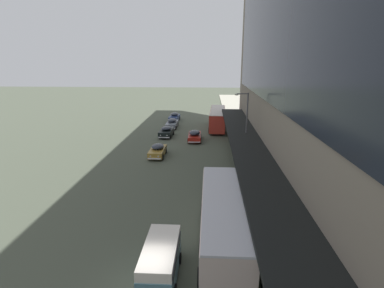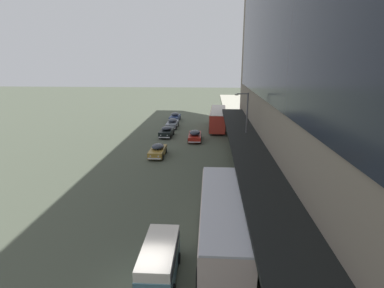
{
  "view_description": "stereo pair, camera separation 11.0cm",
  "coord_description": "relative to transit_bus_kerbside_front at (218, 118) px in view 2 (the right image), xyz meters",
  "views": [
    {
      "loc": [
        2.8,
        -12.25,
        11.19
      ],
      "look_at": [
        0.9,
        20.14,
        2.16
      ],
      "focal_mm": 28.0,
      "sensor_mm": 36.0,
      "label": 1
    },
    {
      "loc": [
        2.91,
        -12.24,
        11.19
      ],
      "look_at": [
        0.9,
        20.14,
        2.16
      ],
      "focal_mm": 28.0,
      "sensor_mm": 36.0,
      "label": 2
    }
  ],
  "objects": [
    {
      "name": "sedan_lead_mid",
      "position": [
        -3.49,
        -8.43,
        -1.09
      ],
      "size": [
        1.99,
        4.75,
        1.56
      ],
      "color": "#A62016",
      "rests_on": "ground"
    },
    {
      "name": "sedan_trailing_mid",
      "position": [
        -8.13,
        6.3,
        -1.09
      ],
      "size": [
        1.96,
        4.57,
        1.56
      ],
      "color": "navy",
      "rests_on": "ground"
    },
    {
      "name": "transit_bus_kerbside_rear",
      "position": [
        -0.48,
        -34.15,
        0.04
      ],
      "size": [
        2.85,
        10.98,
        3.3
      ],
      "color": "beige",
      "rests_on": "ground"
    },
    {
      "name": "sedan_trailing_near",
      "position": [
        -7.93,
        -6.23,
        -1.09
      ],
      "size": [
        2.04,
        4.31,
        1.53
      ],
      "color": "black",
      "rests_on": "ground"
    },
    {
      "name": "vw_van",
      "position": [
        -3.84,
        -36.96,
        -0.76
      ],
      "size": [
        1.91,
        4.55,
        1.96
      ],
      "color": "slate",
      "rests_on": "ground"
    },
    {
      "name": "street_lamp",
      "position": [
        2.45,
        -18.71,
        2.79
      ],
      "size": [
        1.5,
        0.28,
        7.83
      ],
      "color": "#4C4C51",
      "rests_on": "sidewalk_kerb"
    },
    {
      "name": "sedan_oncoming_rear",
      "position": [
        -7.85,
        0.11,
        -1.08
      ],
      "size": [
        1.92,
        4.91,
        1.56
      ],
      "color": "slate",
      "rests_on": "ground"
    },
    {
      "name": "sedan_far_back",
      "position": [
        -7.62,
        -16.03,
        -1.13
      ],
      "size": [
        1.83,
        4.34,
        1.45
      ],
      "color": "olive",
      "rests_on": "ground"
    },
    {
      "name": "transit_bus_kerbside_front",
      "position": [
        0.0,
        0.0,
        0.0
      ],
      "size": [
        3.05,
        11.61,
        3.23
      ],
      "color": "#B53025",
      "rests_on": "ground"
    }
  ]
}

